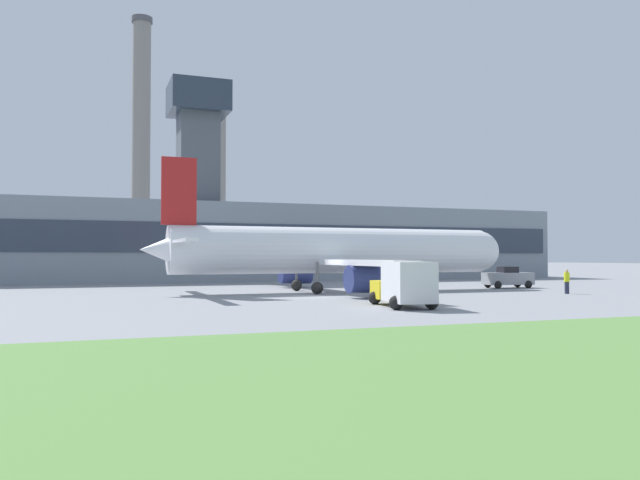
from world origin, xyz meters
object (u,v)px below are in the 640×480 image
at_px(airplane, 333,252).
at_px(pushback_tug, 508,278).
at_px(baggage_truck, 404,285).
at_px(ground_crew_person, 567,281).

xyz_separation_m(airplane, pushback_tug, (15.76, 0.36, -2.16)).
distance_m(baggage_truck, ground_crew_person, 17.48).
distance_m(airplane, pushback_tug, 15.91).
relative_size(pushback_tug, ground_crew_person, 2.41).
relative_size(airplane, pushback_tug, 6.79).
bearing_deg(ground_crew_person, pushback_tug, 80.82).
height_order(airplane, ground_crew_person, airplane).
height_order(pushback_tug, baggage_truck, baggage_truck).
bearing_deg(pushback_tug, airplane, -178.70).
bearing_deg(baggage_truck, airplane, 82.84).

